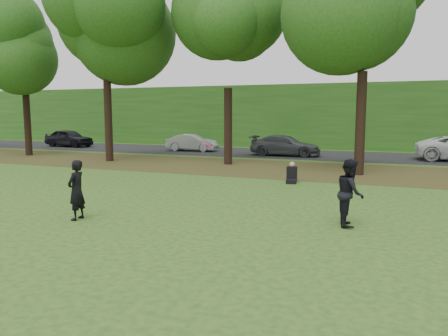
# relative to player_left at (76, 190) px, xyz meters

# --- Properties ---
(ground) EXTENTS (120.00, 120.00, 0.00)m
(ground) POSITION_rel_player_left_xyz_m (2.16, -0.85, -0.79)
(ground) COLOR #234B17
(ground) RESTS_ON ground
(leaf_litter) EXTENTS (60.00, 7.00, 0.01)m
(leaf_litter) POSITION_rel_player_left_xyz_m (2.16, 12.15, -0.79)
(leaf_litter) COLOR #4B341A
(leaf_litter) RESTS_ON ground
(street) EXTENTS (70.00, 7.00, 0.02)m
(street) POSITION_rel_player_left_xyz_m (2.16, 20.15, -0.78)
(street) COLOR black
(street) RESTS_ON ground
(far_hedge) EXTENTS (70.00, 3.00, 5.00)m
(far_hedge) POSITION_rel_player_left_xyz_m (2.16, 26.15, 1.71)
(far_hedge) COLOR #224F16
(far_hedge) RESTS_ON ground
(player_left) EXTENTS (0.43, 0.61, 1.59)m
(player_left) POSITION_rel_player_left_xyz_m (0.00, 0.00, 0.00)
(player_left) COLOR black
(player_left) RESTS_ON ground
(player_right) EXTENTS (0.78, 0.93, 1.68)m
(player_right) POSITION_rel_player_left_xyz_m (6.74, 2.05, 0.05)
(player_right) COLOR black
(player_right) RESTS_ON ground
(parked_cars) EXTENTS (37.88, 3.11, 1.49)m
(parked_cars) POSITION_rel_player_left_xyz_m (3.47, 19.32, -0.07)
(parked_cars) COLOR black
(parked_cars) RESTS_ON street
(frisbee) EXTENTS (0.32, 0.33, 0.15)m
(frisbee) POSITION_rel_player_left_xyz_m (3.45, 0.74, 1.24)
(frisbee) COLOR #EB1376
(frisbee) RESTS_ON ground
(seated_person) EXTENTS (0.53, 0.79, 0.83)m
(seated_person) POSITION_rel_player_left_xyz_m (3.84, 8.20, -0.48)
(seated_person) COLOR black
(seated_person) RESTS_ON ground
(tree_line) EXTENTS (55.30, 7.90, 12.31)m
(tree_line) POSITION_rel_player_left_xyz_m (1.82, 12.09, 7.05)
(tree_line) COLOR black
(tree_line) RESTS_ON ground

